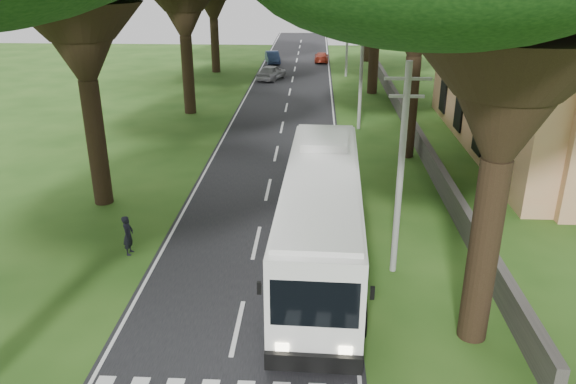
# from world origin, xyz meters

# --- Properties ---
(ground) EXTENTS (140.00, 140.00, 0.00)m
(ground) POSITION_xyz_m (0.00, 0.00, 0.00)
(ground) COLOR #224714
(ground) RESTS_ON ground
(road) EXTENTS (8.00, 120.00, 0.04)m
(road) POSITION_xyz_m (0.00, 25.00, 0.01)
(road) COLOR black
(road) RESTS_ON ground
(property_wall) EXTENTS (0.35, 50.00, 1.20)m
(property_wall) POSITION_xyz_m (9.00, 24.00, 0.60)
(property_wall) COLOR #383533
(property_wall) RESTS_ON ground
(church) EXTENTS (14.00, 24.00, 11.60)m
(church) POSITION_xyz_m (17.86, 21.55, 4.91)
(church) COLOR tan
(church) RESTS_ON ground
(pole_near) EXTENTS (1.60, 0.24, 8.00)m
(pole_near) POSITION_xyz_m (5.50, 6.00, 4.18)
(pole_near) COLOR gray
(pole_near) RESTS_ON ground
(pole_mid) EXTENTS (1.60, 0.24, 8.00)m
(pole_mid) POSITION_xyz_m (5.50, 26.00, 4.18)
(pole_mid) COLOR gray
(pole_mid) RESTS_ON ground
(pole_far) EXTENTS (1.60, 0.24, 8.00)m
(pole_far) POSITION_xyz_m (5.50, 46.00, 4.18)
(pole_far) COLOR gray
(pole_far) RESTS_ON ground
(coach_bus) EXTENTS (3.47, 13.38, 3.92)m
(coach_bus) POSITION_xyz_m (2.70, 6.44, 2.11)
(coach_bus) COLOR white
(coach_bus) RESTS_ON ground
(distant_car_a) EXTENTS (3.12, 4.72, 1.50)m
(distant_car_a) POSITION_xyz_m (-2.13, 43.72, 0.78)
(distant_car_a) COLOR #9A999E
(distant_car_a) RESTS_ON road
(distant_car_b) EXTENTS (2.21, 4.32, 1.36)m
(distant_car_b) POSITION_xyz_m (-2.79, 53.86, 0.71)
(distant_car_b) COLOR navy
(distant_car_b) RESTS_ON road
(distant_car_c) EXTENTS (1.72, 4.06, 1.17)m
(distant_car_c) POSITION_xyz_m (3.00, 54.93, 0.62)
(distant_car_c) COLOR maroon
(distant_car_c) RESTS_ON road
(pedestrian) EXTENTS (0.41, 0.62, 1.67)m
(pedestrian) POSITION_xyz_m (-5.06, 6.82, 0.83)
(pedestrian) COLOR black
(pedestrian) RESTS_ON ground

